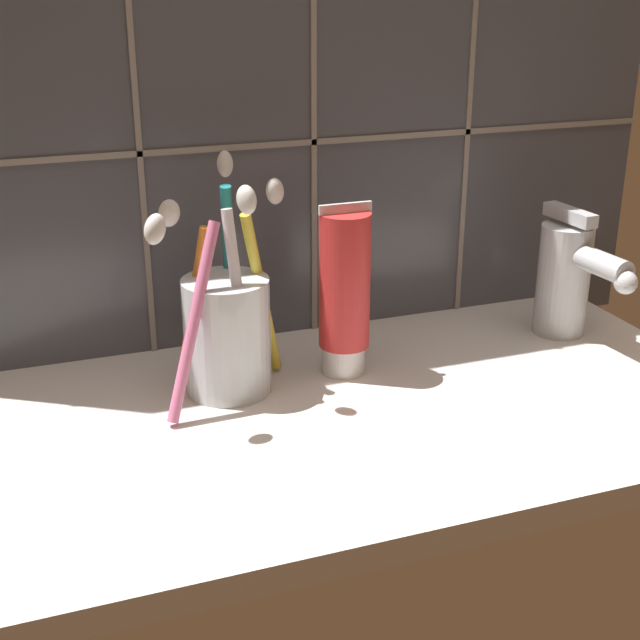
# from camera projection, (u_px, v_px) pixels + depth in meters

# --- Properties ---
(sink_counter) EXTENTS (0.62, 0.34, 0.02)m
(sink_counter) POSITION_uv_depth(u_px,v_px,m) (366.00, 416.00, 0.71)
(sink_counter) COLOR silver
(sink_counter) RESTS_ON ground
(tile_wall_backsplash) EXTENTS (0.72, 0.02, 0.53)m
(tile_wall_backsplash) POSITION_uv_depth(u_px,v_px,m) (294.00, 68.00, 0.77)
(tile_wall_backsplash) COLOR #4C515B
(tile_wall_backsplash) RESTS_ON ground
(toothbrush_cup) EXTENTS (0.14, 0.12, 0.19)m
(toothbrush_cup) POSITION_uv_depth(u_px,v_px,m) (226.00, 326.00, 0.72)
(toothbrush_cup) COLOR silver
(toothbrush_cup) RESTS_ON sink_counter
(toothpaste_tube) EXTENTS (0.05, 0.04, 0.15)m
(toothpaste_tube) POSITION_uv_depth(u_px,v_px,m) (344.00, 291.00, 0.74)
(toothpaste_tube) COLOR white
(toothpaste_tube) RESTS_ON sink_counter
(sink_faucet) EXTENTS (0.05, 0.12, 0.12)m
(sink_faucet) POSITION_uv_depth(u_px,v_px,m) (568.00, 275.00, 0.82)
(sink_faucet) COLOR silver
(sink_faucet) RESTS_ON sink_counter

